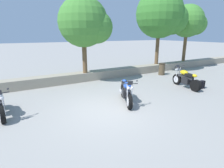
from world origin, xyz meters
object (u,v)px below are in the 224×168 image
motorcycle_yellow_far_right (186,79)px  rider_backpack (202,84)px  leafy_tree_mid_right (162,15)px  leafy_tree_mid_left (86,23)px  motorcycle_blue_centre (126,92)px  leafy_tree_far_right (189,22)px  trash_bin (162,69)px

motorcycle_yellow_far_right → rider_backpack: size_ratio=4.38×
rider_backpack → leafy_tree_mid_right: bearing=73.1°
motorcycle_yellow_far_right → leafy_tree_mid_left: bearing=136.6°
motorcycle_blue_centre → leafy_tree_far_right: (9.47, 4.60, 3.40)m
motorcycle_yellow_far_right → rider_backpack: 0.89m
motorcycle_blue_centre → leafy_tree_mid_right: 8.64m
rider_backpack → leafy_tree_far_right: size_ratio=0.10×
leafy_tree_mid_left → leafy_tree_mid_right: bearing=3.0°
motorcycle_yellow_far_right → leafy_tree_mid_left: size_ratio=0.46×
leafy_tree_mid_left → leafy_tree_mid_right: leafy_tree_mid_right is taller
motorcycle_yellow_far_right → trash_bin: 3.24m
leafy_tree_mid_left → leafy_tree_mid_right: 6.40m
motorcycle_blue_centre → leafy_tree_mid_right: leafy_tree_mid_right is taller
motorcycle_yellow_far_right → leafy_tree_mid_right: (2.12, 4.32, 3.79)m
leafy_tree_mid_right → motorcycle_blue_centre: bearing=-143.9°
leafy_tree_mid_left → motorcycle_yellow_far_right: bearing=-43.4°
leafy_tree_mid_left → leafy_tree_mid_right: size_ratio=0.80×
leafy_tree_mid_left → trash_bin: 6.29m
rider_backpack → leafy_tree_mid_left: 7.42m
motorcycle_blue_centre → leafy_tree_far_right: size_ratio=0.41×
leafy_tree_mid_right → trash_bin: (-0.94, -1.30, -3.84)m
leafy_tree_far_right → leafy_tree_mid_left: bearing=-177.8°
motorcycle_blue_centre → rider_backpack: motorcycle_blue_centre is taller
rider_backpack → trash_bin: size_ratio=0.55×
motorcycle_blue_centre → leafy_tree_mid_left: (-0.06, 4.24, 3.02)m
leafy_tree_mid_left → trash_bin: (5.40, -0.97, -3.07)m
motorcycle_yellow_far_right → motorcycle_blue_centre: bearing=-176.5°
leafy_tree_far_right → trash_bin: leafy_tree_far_right is taller
leafy_tree_far_right → trash_bin: (-4.14, -1.32, -3.45)m
leafy_tree_mid_left → leafy_tree_far_right: 9.55m
leafy_tree_mid_left → leafy_tree_mid_right: (6.34, 0.34, 0.77)m
rider_backpack → trash_bin: 3.63m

